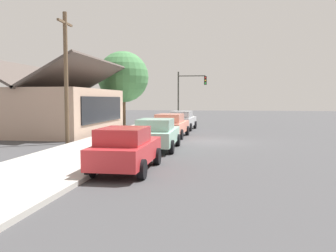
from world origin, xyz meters
TOP-DOWN VIEW (x-y plane):
  - ground_plane at (0.00, 0.00)m, footprint 120.00×120.00m
  - sidewalk_curb at (0.00, 5.60)m, footprint 60.00×4.20m
  - car_cherry at (-9.44, 2.69)m, footprint 4.31×1.95m
  - car_seafoam at (-3.90, 2.61)m, footprint 4.65×2.13m
  - car_coral at (2.16, 2.79)m, footprint 4.59×2.21m
  - car_silver at (8.17, 2.70)m, footprint 4.58×2.20m
  - storefront_building at (3.94, 11.98)m, footprint 11.22×7.98m
  - shade_tree at (11.95, 8.88)m, footprint 4.91×4.91m
  - traffic_light_main at (12.70, 2.54)m, footprint 0.37×2.79m
  - utility_pole_wooden at (-2.24, 8.20)m, footprint 1.80×0.24m
  - fire_hydrant_red at (-4.27, 4.20)m, footprint 0.22×0.22m

SIDE VIEW (x-z plane):
  - ground_plane at x=0.00m, z-range 0.00..0.00m
  - sidewalk_curb at x=0.00m, z-range 0.00..0.16m
  - fire_hydrant_red at x=-4.27m, z-range 0.14..0.85m
  - car_cherry at x=-9.44m, z-range 0.02..1.61m
  - car_silver at x=8.17m, z-range 0.02..1.61m
  - car_coral at x=2.16m, z-range 0.02..1.61m
  - car_seafoam at x=-3.90m, z-range 0.02..1.61m
  - storefront_building at x=3.94m, z-range -0.93..4.56m
  - traffic_light_main at x=12.70m, z-range 0.89..6.09m
  - utility_pole_wooden at x=-2.24m, z-range 0.18..7.68m
  - shade_tree at x=11.95m, z-range 1.12..8.29m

